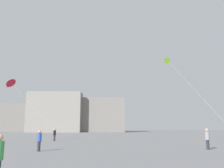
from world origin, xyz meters
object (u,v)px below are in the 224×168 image
object	(u,v)px
kite_lime_diamond	(168,61)
building_centre_hall	(55,112)
building_left_hall	(17,118)
person_in_blue	(39,140)
person_in_black	(55,134)
kite_crimson_diamond	(11,83)
person_in_grey	(207,138)
building_right_hall	(104,116)

from	to	relation	value
kite_lime_diamond	building_centre_hall	world-z (taller)	kite_lime_diamond
kite_lime_diamond	building_left_hall	size ratio (longest dim) A/B	0.78
person_in_blue	kite_lime_diamond	world-z (taller)	kite_lime_diamond
person_in_black	building_centre_hall	xyz separation A→B (m)	(-11.54, 55.02, 6.42)
person_in_blue	kite_crimson_diamond	distance (m)	16.12
kite_crimson_diamond	building_left_hall	world-z (taller)	building_left_hall
person_in_blue	person_in_grey	bearing A→B (deg)	-69.07
building_right_hall	person_in_black	bearing A→B (deg)	-95.93
person_in_black	kite_crimson_diamond	size ratio (longest dim) A/B	0.23
person_in_black	building_right_hall	xyz separation A→B (m)	(6.46, 62.20, 5.59)
building_centre_hall	building_right_hall	xyz separation A→B (m)	(18.00, 7.18, -0.83)
person_in_grey	building_centre_hall	distance (m)	73.15
person_in_black	kite_lime_diamond	xyz separation A→B (m)	(18.92, 10.60, 13.57)
person_in_grey	kite_lime_diamond	xyz separation A→B (m)	(3.57, 23.31, 13.52)
building_right_hall	person_in_blue	bearing A→B (deg)	-93.59
person_in_black	kite_crimson_diamond	bearing A→B (deg)	107.63
person_in_grey	building_left_hall	distance (m)	91.13
person_in_blue	kite_lime_diamond	distance (m)	32.76
kite_crimson_diamond	person_in_grey	bearing A→B (deg)	-28.33
person_in_blue	kite_crimson_diamond	xyz separation A→B (m)	(-7.61, 12.48, 6.82)
person_in_black	building_centre_hall	distance (m)	56.59
person_in_grey	building_right_hall	world-z (taller)	building_right_hall
person_in_black	kite_lime_diamond	bearing A→B (deg)	-55.08
building_left_hall	kite_crimson_diamond	bearing A→B (deg)	-70.76
person_in_black	kite_crimson_diamond	world-z (taller)	kite_crimson_diamond
building_right_hall	kite_lime_diamond	bearing A→B (deg)	-76.43
person_in_blue	person_in_black	bearing A→B (deg)	23.70
kite_lime_diamond	building_centre_hall	bearing A→B (deg)	124.43
kite_crimson_diamond	building_left_hall	distance (m)	71.75
person_in_black	building_left_hall	size ratio (longest dim) A/B	0.06
person_in_blue	building_left_hall	distance (m)	86.19
kite_lime_diamond	building_centre_hall	size ratio (longest dim) A/B	1.11
person_in_blue	kite_lime_diamond	bearing A→B (deg)	-18.64
building_left_hall	building_centre_hall	distance (m)	21.39
kite_lime_diamond	building_right_hall	size ratio (longest dim) A/B	1.26
person_in_blue	building_centre_hall	distance (m)	70.31
person_in_blue	building_centre_hall	xyz separation A→B (m)	(-13.24, 68.75, 6.43)
kite_crimson_diamond	kite_lime_diamond	size ratio (longest dim) A/B	0.32
person_in_grey	building_centre_hall	bearing A→B (deg)	107.26
building_left_hall	person_in_grey	bearing A→B (deg)	-60.45
kite_lime_diamond	person_in_grey	bearing A→B (deg)	-98.71
kite_lime_diamond	building_left_hall	world-z (taller)	kite_lime_diamond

